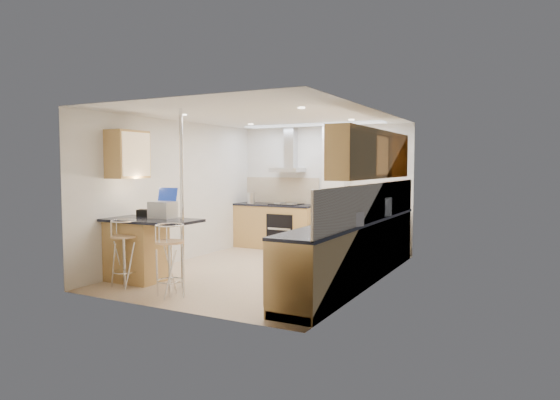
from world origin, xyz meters
The scene contains 16 objects.
ground centered at (0.00, 0.00, 0.00)m, with size 4.80×4.80×0.00m, color tan.
room_shell centered at (0.32, 0.38, 1.54)m, with size 3.64×4.84×2.51m.
right_counter centered at (1.50, 0.00, 0.46)m, with size 0.63×4.40×0.92m.
back_counter centered at (-0.95, 2.10, 0.46)m, with size 1.70×0.63×0.92m.
peninsula centered at (-1.12, -1.45, 0.48)m, with size 1.47×0.72×0.94m.
microwave centered at (1.62, 0.50, 1.07)m, with size 0.54×0.37×0.30m, color silver.
laptop centered at (-1.03, -1.27, 1.06)m, with size 0.36×0.27×0.24m, color #ACB0B4.
bag centered at (-1.38, -1.27, 1.00)m, with size 0.21×0.15×0.11m, color black.
bar_stool_near centered at (-1.30, -1.78, 0.48)m, with size 0.39×0.39×0.95m, color tan, non-canonical shape.
bar_stool_end centered at (-0.35, -1.94, 0.48)m, with size 0.39×0.39×0.97m, color tan, non-canonical shape.
jar_a centered at (1.51, 1.04, 1.02)m, with size 0.12×0.12×0.20m, color beige.
jar_b centered at (1.60, 1.17, 0.99)m, with size 0.11×0.11×0.14m, color beige.
jar_c centered at (1.47, -0.92, 1.03)m, with size 0.14×0.14×0.22m, color #BEBC98.
jar_d centered at (1.54, -1.27, 0.99)m, with size 0.10×0.10×0.13m, color silver.
bread_bin centered at (1.66, -0.80, 1.02)m, with size 0.29×0.36×0.19m, color beige.
kettle centered at (-1.45, 1.95, 1.04)m, with size 0.16×0.16×0.23m, color silver.
Camera 1 is at (3.90, -6.95, 1.72)m, focal length 32.00 mm.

